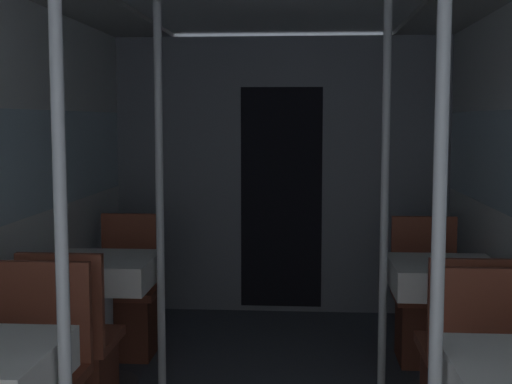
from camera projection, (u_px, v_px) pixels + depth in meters
name	position (u px, v px, depth m)	size (l,w,h in m)	color
bulkhead_far	(282.00, 176.00, 5.65)	(2.62, 0.09, 2.18)	slate
support_pole_left_0	(62.00, 251.00, 2.41)	(0.05, 0.05, 2.18)	silver
dining_table_left_1	(103.00, 280.00, 4.09)	(0.59, 0.59, 0.75)	#4C4C51
chair_left_near_1	(74.00, 369.00, 3.58)	(0.42, 0.42, 0.91)	brown
chair_left_far_1	(128.00, 311.00, 4.66)	(0.42, 0.42, 0.91)	brown
support_pole_left_1	(160.00, 199.00, 4.01)	(0.05, 0.05, 2.18)	silver
support_pole_right_0	(438.00, 256.00, 2.32)	(0.05, 0.05, 2.18)	silver
dining_table_right_1	(444.00, 286.00, 3.95)	(0.59, 0.59, 0.75)	#4C4C51
chair_right_near_1	(464.00, 379.00, 3.44)	(0.42, 0.42, 0.91)	brown
chair_right_far_1	(426.00, 317.00, 4.52)	(0.42, 0.42, 0.91)	brown
support_pole_right_1	(385.00, 200.00, 3.93)	(0.05, 0.05, 2.18)	silver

